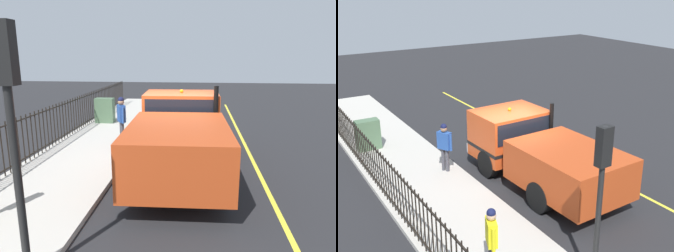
{
  "view_description": "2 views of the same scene",
  "coord_description": "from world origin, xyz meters",
  "views": [
    {
      "loc": [
        -0.78,
        9.93,
        3.43
      ],
      "look_at": [
        0.26,
        -0.4,
        1.03
      ],
      "focal_mm": 33.33,
      "sensor_mm": 36.0,
      "label": 1
    },
    {
      "loc": [
        7.65,
        11.57,
        6.61
      ],
      "look_at": [
        0.14,
        -0.31,
        1.72
      ],
      "focal_mm": 45.54,
      "sensor_mm": 36.0,
      "label": 2
    }
  ],
  "objects": [
    {
      "name": "iron_fence",
      "position": [
        4.51,
        0.0,
        0.89
      ],
      "size": [
        0.04,
        22.36,
        1.5
      ],
      "color": "black",
      "rests_on": "sidewalk_slab"
    },
    {
      "name": "sidewalk_slab",
      "position": [
        3.1,
        0.0,
        0.07
      ],
      "size": [
        3.14,
        26.26,
        0.13
      ],
      "primitive_type": "cube",
      "color": "#B7B2A8",
      "rests_on": "ground"
    },
    {
      "name": "work_truck",
      "position": [
        -0.24,
        0.95,
        1.22
      ],
      "size": [
        2.66,
        6.12,
        2.49
      ],
      "rotation": [
        0.0,
        0.0,
        3.18
      ],
      "color": "#D84C1E",
      "rests_on": "ground"
    },
    {
      "name": "utility_cabinet",
      "position": [
        3.82,
        -4.75,
        0.73
      ],
      "size": [
        0.9,
        0.49,
        1.2
      ],
      "primitive_type": "cube",
      "color": "#4C6B4C",
      "rests_on": "sidewalk_slab"
    },
    {
      "name": "traffic_light_near",
      "position": [
        1.8,
        5.96,
        2.79
      ],
      "size": [
        0.31,
        0.22,
        3.73
      ],
      "rotation": [
        0.0,
        0.0,
        3.17
      ],
      "color": "black",
      "rests_on": "sidewalk_slab"
    },
    {
      "name": "ground_plane",
      "position": [
        0.0,
        0.0,
        0.0
      ],
      "size": [
        57.78,
        57.78,
        0.0
      ],
      "primitive_type": "plane",
      "color": "#232326",
      "rests_on": "ground"
    },
    {
      "name": "lane_marking",
      "position": [
        -2.59,
        0.0,
        0.0
      ],
      "size": [
        0.12,
        23.64,
        0.01
      ],
      "primitive_type": "cube",
      "color": "yellow",
      "rests_on": "ground"
    },
    {
      "name": "worker_standing",
      "position": [
        2.09,
        -1.23,
        1.21
      ],
      "size": [
        0.42,
        0.59,
        1.76
      ],
      "rotation": [
        0.0,
        0.0,
        2.04
      ],
      "color": "#264C99",
      "rests_on": "sidewalk_slab"
    },
    {
      "name": "traffic_cone",
      "position": [
        -1.96,
        -1.96,
        0.37
      ],
      "size": [
        0.51,
        0.51,
        0.73
      ],
      "primitive_type": "cone",
      "color": "orange",
      "rests_on": "ground"
    }
  ]
}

